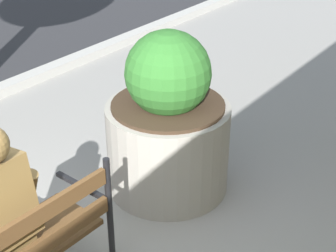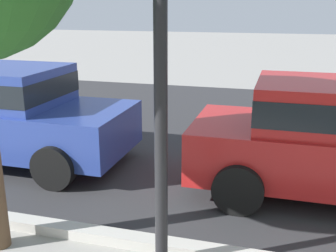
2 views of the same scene
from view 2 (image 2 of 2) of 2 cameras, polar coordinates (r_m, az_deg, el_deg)
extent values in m
cube|color=navy|center=(7.28, -21.38, 0.23)|extent=(4.11, 1.72, 0.70)
cylinder|color=black|center=(7.39, -8.88, -0.92)|extent=(0.64, 0.22, 0.64)
cylinder|color=black|center=(5.98, -15.57, -5.57)|extent=(0.64, 0.22, 0.64)
cylinder|color=black|center=(6.76, 11.27, -2.71)|extent=(0.64, 0.22, 0.64)
cylinder|color=black|center=(5.18, 9.71, -8.66)|extent=(0.64, 0.22, 0.64)
cylinder|color=black|center=(3.51, -1.02, 5.03)|extent=(0.12, 0.12, 3.60)
camera|label=1|loc=(1.67, 160.78, -8.77)|focal=54.64mm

